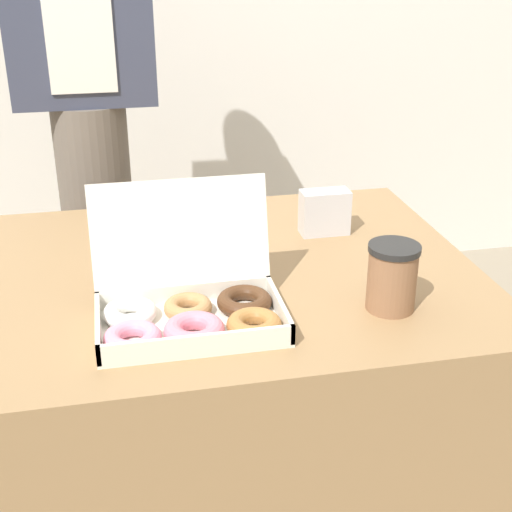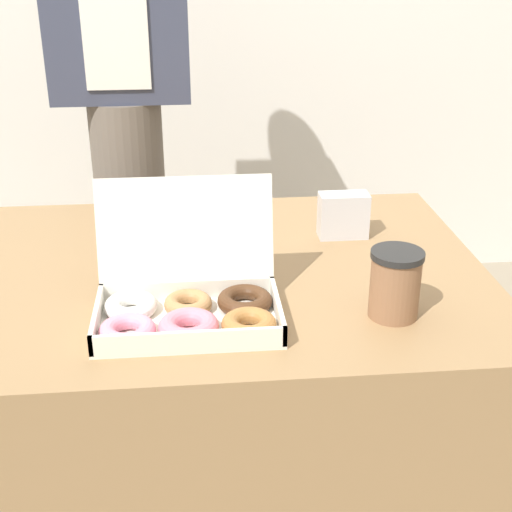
{
  "view_description": "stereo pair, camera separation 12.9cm",
  "coord_description": "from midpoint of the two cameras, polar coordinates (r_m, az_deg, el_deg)",
  "views": [
    {
      "loc": [
        -0.17,
        -1.35,
        1.36
      ],
      "look_at": [
        0.08,
        -0.2,
        0.82
      ],
      "focal_mm": 50.0,
      "sensor_mm": 36.0,
      "label": 1
    },
    {
      "loc": [
        -0.04,
        -1.37,
        1.36
      ],
      "look_at": [
        0.08,
        -0.2,
        0.82
      ],
      "focal_mm": 50.0,
      "sensor_mm": 36.0,
      "label": 2
    }
  ],
  "objects": [
    {
      "name": "person_customer",
      "position": [
        2.12,
        -15.24,
        12.9
      ],
      "size": [
        0.39,
        0.22,
        1.73
      ],
      "color": "#665B51",
      "rests_on": "ground_plane"
    },
    {
      "name": "table",
      "position": [
        1.7,
        -6.23,
        -12.0
      ],
      "size": [
        1.17,
        0.85,
        0.7
      ],
      "color": "#99754C",
      "rests_on": "ground_plane"
    },
    {
      "name": "donut_box",
      "position": [
        1.3,
        -8.1,
        -4.22
      ],
      "size": [
        0.35,
        0.26,
        0.24
      ],
      "color": "white",
      "rests_on": "table"
    },
    {
      "name": "napkin_holder",
      "position": [
        1.68,
        3.32,
        3.47
      ],
      "size": [
        0.11,
        0.06,
        0.11
      ],
      "color": "silver",
      "rests_on": "table"
    },
    {
      "name": "coffee_cup",
      "position": [
        1.35,
        8.16,
        -1.73
      ],
      "size": [
        0.1,
        0.1,
        0.13
      ],
      "color": "#8C6042",
      "rests_on": "table"
    }
  ]
}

